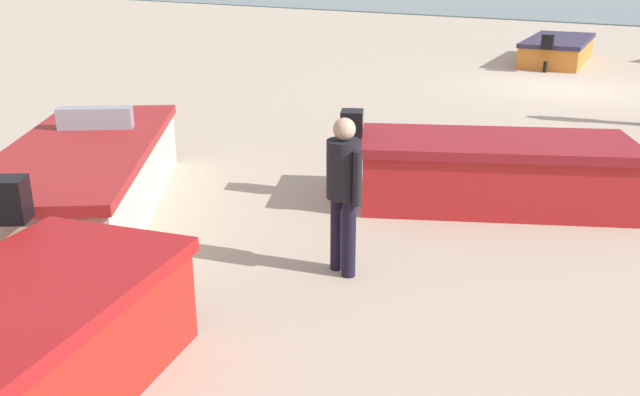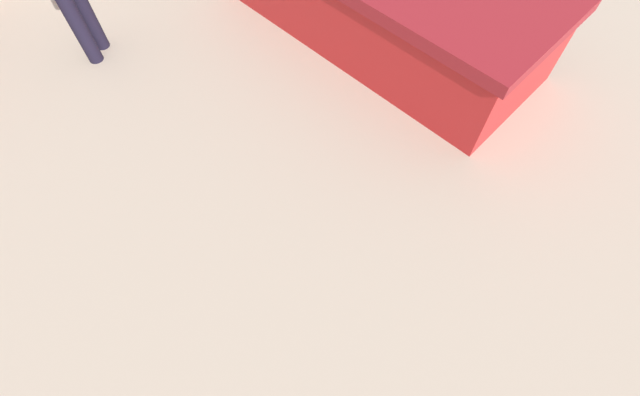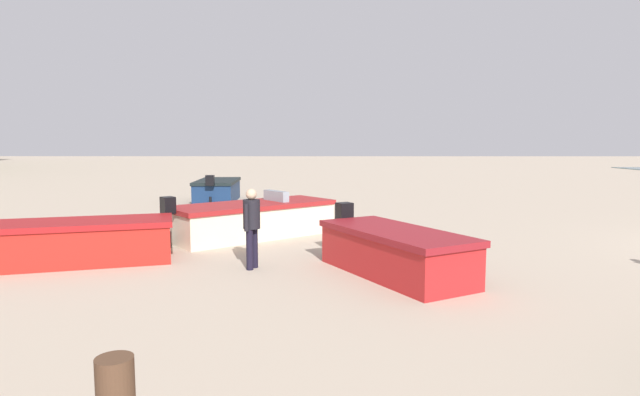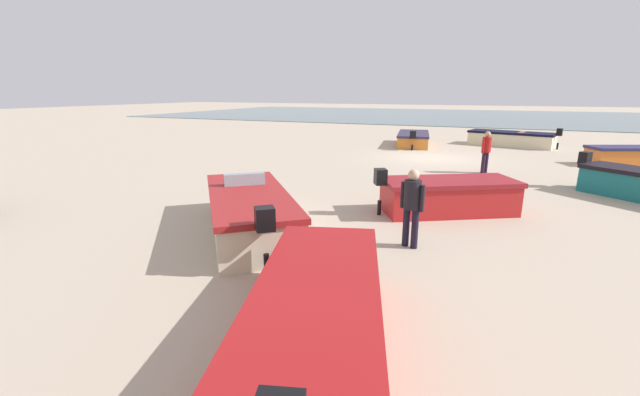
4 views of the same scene
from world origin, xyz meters
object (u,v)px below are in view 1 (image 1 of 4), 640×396
at_px(boat_orange_0, 558,50).
at_px(boat_red_4, 492,171).
at_px(beach_walker_distant, 344,184).
at_px(boat_cream_8, 85,178).

bearing_deg(boat_orange_0, boat_red_4, -85.30).
height_order(boat_red_4, beach_walker_distant, beach_walker_distant).
distance_m(boat_red_4, beach_walker_distant, 2.87).
xyz_separation_m(boat_orange_0, beach_walker_distant, (-2.74, 16.14, 0.58)).
bearing_deg(beach_walker_distant, boat_orange_0, -60.07).
xyz_separation_m(boat_cream_8, beach_walker_distant, (-3.53, -0.47, 0.48)).
bearing_deg(beach_walker_distant, boat_red_4, -79.18).
bearing_deg(boat_red_4, boat_orange_0, 164.27).
distance_m(boat_orange_0, boat_cream_8, 16.63).
bearing_deg(boat_cream_8, beach_walker_distant, -31.79).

